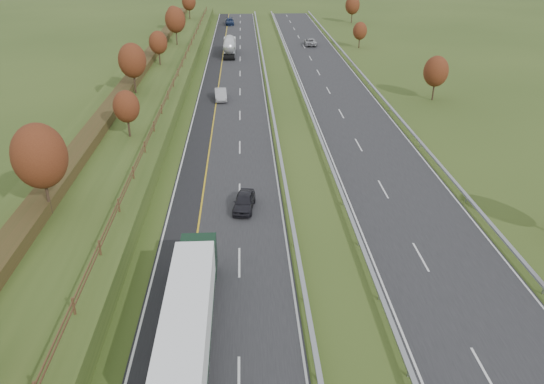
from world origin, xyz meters
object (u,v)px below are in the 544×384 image
at_px(box_lorry, 189,315).
at_px(car_silver_mid, 221,94).
at_px(car_oncoming, 310,42).
at_px(road_tanker, 229,46).
at_px(car_small_far, 230,21).
at_px(car_dark_near, 244,202).

bearing_deg(box_lorry, car_silver_mid, 90.00).
xyz_separation_m(car_silver_mid, car_oncoming, (18.39, 41.54, -0.04)).
height_order(road_tanker, car_oncoming, road_tanker).
height_order(box_lorry, road_tanker, box_lorry).
xyz_separation_m(road_tanker, car_small_far, (-0.72, 39.60, -1.01)).
bearing_deg(car_small_far, car_oncoming, -61.29).
xyz_separation_m(box_lorry, car_oncoming, (18.39, 94.20, -1.53)).
bearing_deg(car_oncoming, car_small_far, -56.76).
xyz_separation_m(car_silver_mid, car_small_far, (0.01, 71.87, 0.01)).
height_order(road_tanker, car_small_far, road_tanker).
bearing_deg(car_small_far, road_tanker, -91.46).
relative_size(car_silver_mid, car_oncoming, 0.89).
bearing_deg(box_lorry, car_small_far, 90.00).
height_order(box_lorry, car_oncoming, box_lorry).
bearing_deg(car_small_far, car_silver_mid, -92.51).
relative_size(car_dark_near, car_small_far, 0.77).
bearing_deg(car_small_far, car_dark_near, -90.75).
relative_size(car_dark_near, car_silver_mid, 0.89).
distance_m(car_dark_near, car_silver_mid, 35.32).
bearing_deg(car_silver_mid, box_lorry, -94.18).
distance_m(car_dark_near, car_oncoming, 78.18).
relative_size(box_lorry, car_small_far, 2.91).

